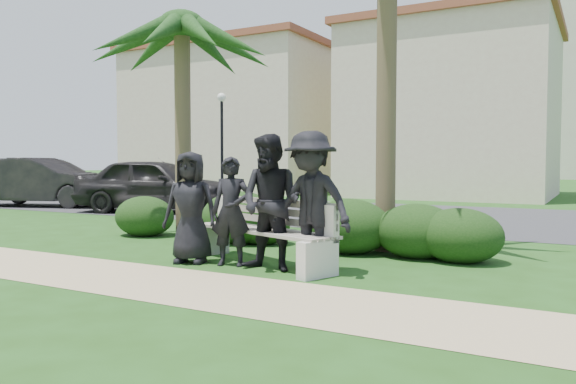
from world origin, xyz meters
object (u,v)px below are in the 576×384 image
object	(u,v)px
park_bench	(260,236)
car_a	(156,185)
man_a	(191,207)
man_b	(231,211)
man_c	(271,203)
man_d	(311,203)
car_b	(44,182)
palm_left	(182,27)
street_lamp	(222,126)

from	to	relation	value
park_bench	car_a	world-z (taller)	car_a
man_a	man_b	distance (m)	0.65
park_bench	man_c	xyz separation A→B (m)	(0.38, -0.32, 0.51)
park_bench	man_a	bearing A→B (deg)	-139.20
park_bench	car_a	size ratio (longest dim) A/B	0.59
park_bench	man_b	size ratio (longest dim) A/B	1.80
park_bench	man_d	size ratio (longest dim) A/B	1.49
man_d	car_b	size ratio (longest dim) A/B	0.38
man_a	palm_left	size ratio (longest dim) A/B	0.31
man_c	palm_left	xyz separation A→B (m)	(-3.54, 2.48, 3.22)
car_b	man_c	bearing A→B (deg)	-134.15
man_d	street_lamp	bearing A→B (deg)	135.43
man_b	man_a	bearing A→B (deg)	169.64
street_lamp	car_a	xyz separation A→B (m)	(2.41, -6.57, -2.15)
man_d	palm_left	xyz separation A→B (m)	(-4.10, 2.43, 3.21)
man_a	palm_left	world-z (taller)	palm_left
man_a	car_b	distance (m)	12.33
man_d	palm_left	distance (m)	5.75
street_lamp	car_b	size ratio (longest dim) A/B	0.89
man_c	car_b	bearing A→B (deg)	154.54
man_a	car_a	distance (m)	8.55
park_bench	car_a	bearing A→B (deg)	160.67
car_a	man_c	bearing A→B (deg)	-144.95
car_a	street_lamp	bearing A→B (deg)	3.93
car_b	car_a	bearing A→B (deg)	-107.05
park_bench	man_b	bearing A→B (deg)	-116.05
man_a	man_c	world-z (taller)	man_c
man_b	car_a	world-z (taller)	car_a
man_c	man_b	bearing A→B (deg)	176.86
man_c	car_b	world-z (taller)	man_c
street_lamp	man_a	world-z (taller)	street_lamp
man_b	car_a	distance (m)	8.97
park_bench	man_c	distance (m)	0.71
street_lamp	man_d	bearing A→B (deg)	-50.21
car_a	car_b	bearing A→B (deg)	75.33
man_c	park_bench	bearing A→B (deg)	139.47
man_a	palm_left	xyz separation A→B (m)	(-2.22, 2.52, 3.33)
park_bench	car_b	bearing A→B (deg)	174.31
man_c	palm_left	size ratio (longest dim) A/B	0.36
street_lamp	car_b	world-z (taller)	street_lamp
street_lamp	man_a	size ratio (longest dim) A/B	2.69
car_a	car_b	world-z (taller)	car_b
man_a	man_b	xyz separation A→B (m)	(0.65, 0.08, -0.04)
street_lamp	man_b	size ratio (longest dim) A/B	2.82
man_a	palm_left	bearing A→B (deg)	112.75
man_d	palm_left	bearing A→B (deg)	154.97
palm_left	car_b	bearing A→B (deg)	158.86
palm_left	man_c	bearing A→B (deg)	-35.01
park_bench	car_b	world-z (taller)	car_b
man_b	man_c	size ratio (longest dim) A/B	0.84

